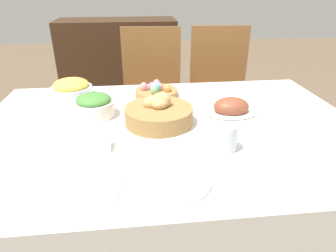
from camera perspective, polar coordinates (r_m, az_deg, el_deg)
The scene contains 16 objects.
ground_plane at distance 1.71m, azimuth 0.29°, elevation -22.67°, with size 12.00×12.00×0.00m, color brown.
dining_table at distance 1.45m, azimuth 0.33°, elevation -13.07°, with size 1.62×1.12×0.74m.
chair_far_center at distance 2.16m, azimuth -3.12°, elevation 5.64°, with size 0.45×0.45×1.00m.
chair_far_right at distance 2.25m, azimuth 9.82°, elevation 6.06°, with size 0.45×0.45×1.00m.
sideboard at distance 3.13m, azimuth -9.23°, elevation 10.75°, with size 1.12×0.44×0.95m.
bread_basket at distance 1.26m, azimuth -1.78°, elevation 2.63°, with size 0.29×0.29×0.13m.
egg_basket at distance 1.57m, azimuth -2.26°, elevation 6.58°, with size 0.22×0.22×0.08m.
ham_platter at distance 1.39m, azimuth 11.92°, elevation 3.44°, with size 0.25×0.17×0.08m.
pineapple_bowl at distance 1.64m, azimuth -17.93°, elevation 6.83°, with size 0.21×0.21×0.10m.
green_salad_bowl at distance 1.37m, azimuth -13.89°, elevation 3.83°, with size 0.18×0.18×0.10m.
dinner_plate at distance 0.92m, azimuth 0.34°, elevation -10.19°, with size 0.25×0.25×0.01m.
fork at distance 0.92m, azimuth -9.22°, elevation -10.81°, with size 0.03×0.20×0.00m.
knife at distance 0.95m, azimuth 9.58°, elevation -9.58°, with size 0.03×0.20×0.00m.
spoon at distance 0.96m, azimuth 11.33°, elevation -9.41°, with size 0.03×0.20×0.00m.
drinking_cup at distance 1.08m, azimuth 11.07°, elevation -2.21°, with size 0.08×0.08×0.10m.
butter_dish at distance 1.11m, azimuth -13.44°, elevation -3.51°, with size 0.10×0.07×0.03m.
Camera 1 is at (-0.13, -1.12, 1.29)m, focal length 32.00 mm.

